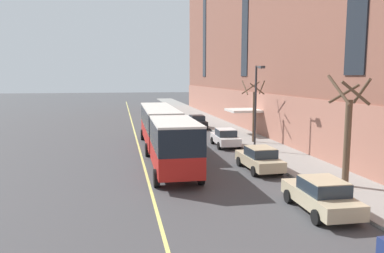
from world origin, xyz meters
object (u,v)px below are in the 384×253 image
(city_bus, at_px, (163,130))
(parked_car_champagne_4, at_px, (259,159))
(parked_car_white_3, at_px, (225,138))
(parked_car_black_0, at_px, (197,122))
(street_tree_far_uptown, at_px, (254,110))
(street_tree_mid_block, at_px, (348,131))
(parked_car_champagne_5, at_px, (321,195))
(street_lamp, at_px, (257,99))

(city_bus, distance_m, parked_car_champagne_4, 8.10)
(parked_car_white_3, height_order, parked_car_champagne_4, same)
(parked_car_black_0, xyz_separation_m, street_tree_far_uptown, (3.00, -10.88, 2.30))
(parked_car_black_0, distance_m, street_tree_mid_block, 25.41)
(street_tree_mid_block, bearing_deg, street_tree_far_uptown, 90.06)
(city_bus, relative_size, parked_car_champagne_5, 4.28)
(parked_car_white_3, distance_m, parked_car_champagne_5, 16.29)
(parked_car_champagne_5, height_order, street_tree_mid_block, street_tree_mid_block)
(city_bus, distance_m, parked_car_black_0, 15.83)
(parked_car_champagne_4, height_order, street_lamp, street_lamp)
(parked_car_white_3, xyz_separation_m, street_tree_far_uptown, (2.92, 1.01, 2.30))
(street_tree_mid_block, xyz_separation_m, street_tree_far_uptown, (-0.01, 14.24, -0.08))
(parked_car_black_0, relative_size, parked_car_white_3, 0.99)
(city_bus, xyz_separation_m, parked_car_white_3, (5.72, 2.84, -1.24))
(street_tree_far_uptown, xyz_separation_m, street_lamp, (-1.23, -3.95, 1.21))
(parked_car_white_3, bearing_deg, city_bus, -153.59)
(parked_car_champagne_4, xyz_separation_m, street_lamp, (1.88, 5.70, 3.51))
(city_bus, relative_size, street_tree_mid_block, 3.22)
(parked_car_white_3, relative_size, street_tree_mid_block, 0.74)
(parked_car_black_0, distance_m, parked_car_champagne_4, 20.53)
(parked_car_champagne_5, bearing_deg, city_bus, 112.13)
(parked_car_black_0, relative_size, street_lamp, 0.64)
(street_lamp, bearing_deg, parked_car_black_0, 96.81)
(parked_car_white_3, height_order, street_lamp, street_lamp)
(parked_car_white_3, relative_size, street_tree_far_uptown, 0.79)
(street_lamp, bearing_deg, parked_car_white_3, 119.93)
(parked_car_white_3, xyz_separation_m, parked_car_champagne_5, (-0.25, -16.29, 0.00))
(parked_car_black_0, xyz_separation_m, street_tree_mid_block, (3.01, -25.12, 2.38))
(parked_car_white_3, bearing_deg, parked_car_champagne_5, -90.90)
(parked_car_black_0, relative_size, street_tree_far_uptown, 0.78)
(city_bus, bearing_deg, parked_car_champagne_4, -46.32)
(parked_car_champagne_4, bearing_deg, street_tree_mid_block, -55.76)
(street_lamp, bearing_deg, city_bus, 179.28)
(street_tree_mid_block, bearing_deg, parked_car_white_3, 102.50)
(parked_car_champagne_5, bearing_deg, street_tree_far_uptown, 79.61)
(parked_car_white_3, distance_m, street_tree_far_uptown, 3.85)
(street_tree_far_uptown, bearing_deg, parked_car_white_3, -160.84)
(parked_car_champagne_4, xyz_separation_m, street_tree_far_uptown, (3.11, 9.65, 2.30))
(parked_car_champagne_4, distance_m, parked_car_champagne_5, 7.66)
(parked_car_champagne_4, relative_size, street_lamp, 0.66)
(street_tree_mid_block, bearing_deg, street_lamp, 96.88)
(parked_car_white_3, distance_m, street_tree_mid_block, 13.76)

